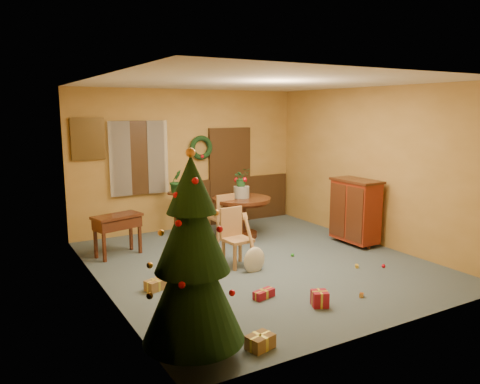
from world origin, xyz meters
TOP-DOWN VIEW (x-y plane):
  - room_envelope at (0.21, 2.70)m, footprint 5.50×5.50m
  - dining_table at (0.55, 1.51)m, footprint 1.15×1.15m
  - urn at (0.55, 1.51)m, footprint 0.31×0.31m
  - centerpiece_plant at (0.55, 1.51)m, footprint 0.32×0.28m
  - chair_near at (-0.38, 0.09)m, footprint 0.44×0.44m
  - chair_far at (0.13, 1.50)m, footprint 0.43×0.43m
  - guitar at (-0.28, -0.33)m, footprint 0.46×0.62m
  - plant_stand at (-0.53, 2.21)m, footprint 0.34×0.34m
  - stand_plant at (-0.53, 2.21)m, footprint 0.28×0.25m
  - christmas_tree at (-2.15, -2.20)m, footprint 1.03×1.03m
  - writing_desk at (-1.89, 1.52)m, footprint 0.89×0.60m
  - sideboard at (2.15, 0.03)m, footprint 0.51×0.96m
  - gift_a at (-1.48, -2.40)m, footprint 0.32×0.26m
  - gift_b at (-0.24, -1.87)m, footprint 0.26×0.26m
  - gift_c at (-1.88, -0.30)m, footprint 0.31×0.26m
  - gift_d at (-0.72, -1.29)m, footprint 0.33×0.20m
  - toy_a at (-0.16, -0.27)m, footprint 0.09×0.09m
  - toy_b at (0.67, -0.03)m, footprint 0.06×0.06m
  - toy_c at (1.23, -1.01)m, footprint 0.09×0.09m
  - toy_d at (1.59, -1.22)m, footprint 0.06×0.06m
  - toy_e at (0.44, -1.92)m, footprint 0.09×0.09m

SIDE VIEW (x-z plane):
  - toy_a at x=-0.16m, z-range 0.00..0.05m
  - toy_c at x=1.23m, z-range 0.00..0.05m
  - toy_e at x=0.44m, z-range 0.00..0.05m
  - toy_b at x=0.67m, z-range 0.00..0.06m
  - toy_d at x=1.59m, z-range 0.00..0.06m
  - gift_d at x=-0.72m, z-range 0.00..0.11m
  - gift_c at x=-1.88m, z-range 0.00..0.15m
  - gift_a at x=-1.48m, z-range 0.00..0.15m
  - gift_b at x=-0.24m, z-range 0.00..0.20m
  - guitar at x=-0.28m, z-range 0.01..0.87m
  - chair_far at x=0.13m, z-range 0.03..0.94m
  - chair_near at x=-0.38m, z-range 0.03..0.97m
  - writing_desk at x=-1.89m, z-range 0.18..0.90m
  - plant_stand at x=-0.53m, z-range 0.11..0.99m
  - dining_table at x=0.55m, z-range 0.16..0.95m
  - sideboard at x=2.15m, z-range 0.04..1.27m
  - urn at x=0.55m, z-range 0.79..1.02m
  - christmas_tree at x=-2.15m, z-range -0.05..2.08m
  - stand_plant at x=-0.53m, z-range 0.88..1.33m
  - room_envelope at x=0.21m, z-range -1.63..3.87m
  - centerpiece_plant at x=0.55m, z-range 1.02..1.37m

